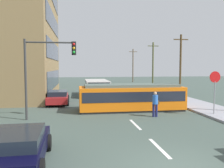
# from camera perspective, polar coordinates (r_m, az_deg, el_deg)

# --- Properties ---
(ground_plane) EXTENTS (120.00, 120.00, 0.00)m
(ground_plane) POSITION_cam_1_polar(r_m,az_deg,el_deg) (17.72, 2.39, -6.64)
(ground_plane) COLOR #3F4E47
(lane_stripe_1) EXTENTS (0.16, 2.40, 0.01)m
(lane_stripe_1) POSITION_cam_1_polar(r_m,az_deg,el_deg) (10.22, 11.25, -14.83)
(lane_stripe_1) COLOR silver
(lane_stripe_1) RESTS_ON ground
(lane_stripe_2) EXTENTS (0.16, 2.40, 0.01)m
(lane_stripe_2) POSITION_cam_1_polar(r_m,az_deg,el_deg) (13.90, 5.57, -9.65)
(lane_stripe_2) COLOR silver
(lane_stripe_2) RESTS_ON ground
(lane_stripe_3) EXTENTS (0.16, 2.40, 0.01)m
(lane_stripe_3) POSITION_cam_1_polar(r_m,az_deg,el_deg) (23.97, -0.54, -3.79)
(lane_stripe_3) COLOR silver
(lane_stripe_3) RESTS_ON ground
(lane_stripe_4) EXTENTS (0.16, 2.40, 0.01)m
(lane_stripe_4) POSITION_cam_1_polar(r_m,az_deg,el_deg) (29.87, -2.15, -2.22)
(lane_stripe_4) COLOR silver
(lane_stripe_4) RESTS_ON ground
(streetcar_tram) EXTENTS (7.86, 2.56, 2.01)m
(streetcar_tram) POSITION_cam_1_polar(r_m,az_deg,el_deg) (18.13, 4.67, -3.09)
(streetcar_tram) COLOR orange
(streetcar_tram) RESTS_ON ground
(city_bus) EXTENTS (2.56, 6.00, 1.78)m
(city_bus) POSITION_cam_1_polar(r_m,az_deg,el_deg) (27.23, -3.70, -0.67)
(city_bus) COLOR #B9B6B1
(city_bus) RESTS_ON ground
(pedestrian_crossing) EXTENTS (0.46, 0.36, 1.67)m
(pedestrian_crossing) POSITION_cam_1_polar(r_m,az_deg,el_deg) (16.00, 10.35, -4.45)
(pedestrian_crossing) COLOR navy
(pedestrian_crossing) RESTS_ON ground
(parked_sedan_near) EXTENTS (2.15, 4.24, 1.19)m
(parked_sedan_near) POSITION_cam_1_polar(r_m,az_deg,el_deg) (8.81, -22.06, -13.94)
(parked_sedan_near) COLOR black
(parked_sedan_near) RESTS_ON ground
(parked_sedan_mid) EXTENTS (2.01, 4.36, 1.19)m
(parked_sedan_mid) POSITION_cam_1_polar(r_m,az_deg,el_deg) (21.69, -12.88, -3.09)
(parked_sedan_mid) COLOR maroon
(parked_sedan_mid) RESTS_ON ground
(stop_sign) EXTENTS (0.76, 0.07, 2.88)m
(stop_sign) POSITION_cam_1_polar(r_m,az_deg,el_deg) (17.35, 23.51, 0.10)
(stop_sign) COLOR gray
(stop_sign) RESTS_ON sidewalk_curb_right
(traffic_light_mast) EXTENTS (3.18, 0.33, 5.03)m
(traffic_light_mast) POSITION_cam_1_polar(r_m,az_deg,el_deg) (15.36, -15.54, 4.88)
(traffic_light_mast) COLOR #333333
(traffic_light_mast) RESTS_ON ground
(utility_pole_mid) EXTENTS (1.80, 0.24, 7.20)m
(utility_pole_mid) POSITION_cam_1_polar(r_m,az_deg,el_deg) (29.92, 16.16, 4.87)
(utility_pole_mid) COLOR #4F3A20
(utility_pole_mid) RESTS_ON ground
(utility_pole_far) EXTENTS (1.80, 0.24, 7.34)m
(utility_pole_far) POSITION_cam_1_polar(r_m,az_deg,el_deg) (39.77, 9.82, 4.85)
(utility_pole_far) COLOR #4C4F28
(utility_pole_far) RESTS_ON ground
(utility_pole_distant) EXTENTS (1.80, 0.24, 7.21)m
(utility_pole_distant) POSITION_cam_1_polar(r_m,az_deg,el_deg) (52.19, 5.07, 4.64)
(utility_pole_distant) COLOR brown
(utility_pole_distant) RESTS_ON ground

